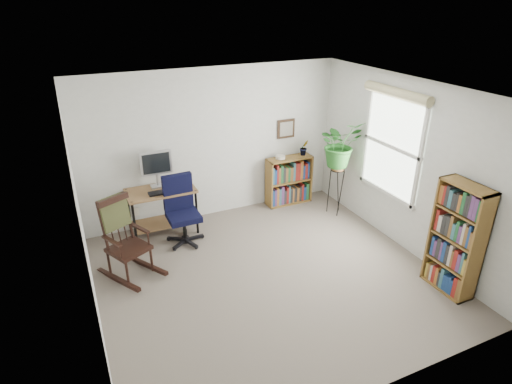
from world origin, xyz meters
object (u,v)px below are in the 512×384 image
office_chair (183,211)px  rocking_chair (127,239)px  desk (163,211)px  tall_bookshelf (457,239)px  low_bookshelf (289,180)px

office_chair → rocking_chair: size_ratio=0.95×
desk → tall_bookshelf: tall_bookshelf is taller
office_chair → rocking_chair: rocking_chair is taller
rocking_chair → low_bookshelf: bearing=-6.8°
office_chair → rocking_chair: (-0.86, -0.48, 0.03)m
rocking_chair → low_bookshelf: (2.89, 1.03, -0.12)m
desk → rocking_chair: rocking_chair is taller
desk → rocking_chair: size_ratio=0.92×
desk → tall_bookshelf: (2.88, -2.84, 0.35)m
office_chair → desk: bearing=114.6°
desk → low_bookshelf: 2.25m
office_chair → low_bookshelf: bearing=13.1°
rocking_chair → desk: bearing=27.9°
low_bookshelf → tall_bookshelf: 3.04m
desk → rocking_chair: bearing=-125.8°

